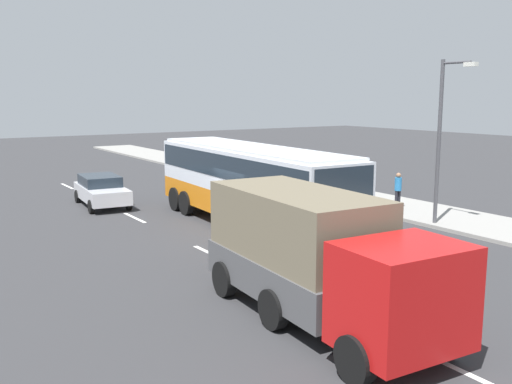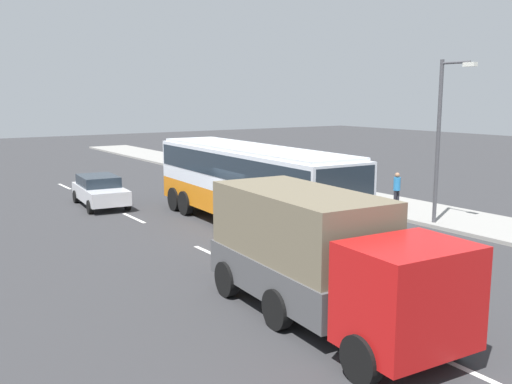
# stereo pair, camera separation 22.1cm
# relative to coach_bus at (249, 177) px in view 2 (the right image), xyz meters

# --- Properties ---
(ground_plane) EXTENTS (120.00, 120.00, 0.00)m
(ground_plane) POSITION_rel_coach_bus_xyz_m (0.57, -0.52, -2.08)
(ground_plane) COLOR #333335
(sidewalk_curb) EXTENTS (80.00, 4.00, 0.15)m
(sidewalk_curb) POSITION_rel_coach_bus_xyz_m (0.57, 8.07, -2.00)
(sidewalk_curb) COLOR gray
(sidewalk_curb) RESTS_ON ground_plane
(lane_centreline) EXTENTS (42.87, 0.16, 0.01)m
(lane_centreline) POSITION_rel_coach_bus_xyz_m (5.03, -3.28, -2.07)
(lane_centreline) COLOR white
(lane_centreline) RESTS_ON ground_plane
(coach_bus) EXTENTS (12.11, 3.30, 3.34)m
(coach_bus) POSITION_rel_coach_bus_xyz_m (0.00, 0.00, 0.00)
(coach_bus) COLOR orange
(coach_bus) RESTS_ON ground_plane
(cargo_truck) EXTENTS (7.42, 3.03, 3.04)m
(cargo_truck) POSITION_rel_coach_bus_xyz_m (9.15, -4.03, -0.44)
(cargo_truck) COLOR red
(cargo_truck) RESTS_ON ground_plane
(car_silver_hatch) EXTENTS (4.59, 2.28, 1.48)m
(car_silver_hatch) POSITION_rel_coach_bus_xyz_m (-7.90, -3.57, -1.29)
(car_silver_hatch) COLOR silver
(car_silver_hatch) RESTS_ON ground_plane
(pedestrian_near_curb) EXTENTS (0.32, 0.32, 1.67)m
(pedestrian_near_curb) POSITION_rel_coach_bus_xyz_m (1.04, 7.59, -0.97)
(pedestrian_near_curb) COLOR black
(pedestrian_near_curb) RESTS_ON sidewalk_curb
(pedestrian_at_crossing) EXTENTS (0.32, 0.32, 1.64)m
(pedestrian_at_crossing) POSITION_rel_coach_bus_xyz_m (-4.90, 6.97, -0.98)
(pedestrian_at_crossing) COLOR #38334C
(pedestrian_at_crossing) RESTS_ON sidewalk_curb
(street_lamp) EXTENTS (1.62, 0.24, 6.62)m
(street_lamp) POSITION_rel_coach_bus_xyz_m (4.26, 6.51, 1.88)
(street_lamp) COLOR #47474C
(street_lamp) RESTS_ON sidewalk_curb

